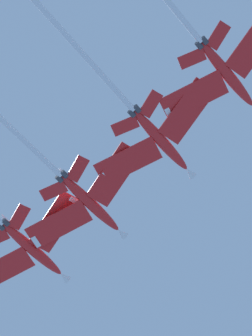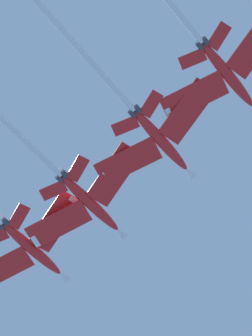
% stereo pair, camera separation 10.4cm
% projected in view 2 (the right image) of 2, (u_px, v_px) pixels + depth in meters
% --- Properties ---
extents(jet_inner_left, '(20.15, 56.46, 15.70)m').
position_uv_depth(jet_inner_left, '(38.00, 153.00, 102.21)').
color(jet_inner_left, red).
extents(jet_centre, '(20.17, 52.78, 16.01)m').
position_uv_depth(jet_centre, '(117.00, 91.00, 100.45)').
color(jet_centre, red).
extents(jet_inner_right, '(20.17, 50.42, 14.04)m').
position_uv_depth(jet_inner_right, '(188.00, 25.00, 99.01)').
color(jet_inner_right, red).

